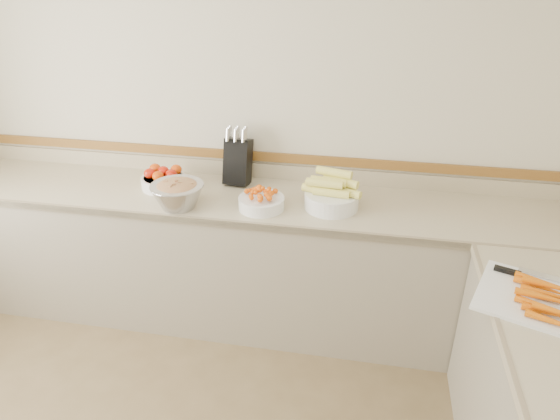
% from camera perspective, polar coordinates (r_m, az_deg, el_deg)
% --- Properties ---
extents(back_wall, '(4.00, 0.00, 4.00)m').
position_cam_1_polar(back_wall, '(3.22, -4.04, 10.50)').
color(back_wall, beige).
rests_on(back_wall, ground_plane).
extents(counter_back, '(4.00, 0.65, 1.08)m').
position_cam_1_polar(counter_back, '(3.29, -4.97, -5.43)').
color(counter_back, tan).
rests_on(counter_back, ground_plane).
extents(knife_block, '(0.17, 0.20, 0.38)m').
position_cam_1_polar(knife_block, '(3.20, -4.84, 5.69)').
color(knife_block, black).
rests_on(knife_block, counter_back).
extents(tomato_bowl, '(0.28, 0.28, 0.14)m').
position_cam_1_polar(tomato_bowl, '(3.24, -13.20, 3.46)').
color(tomato_bowl, white).
rests_on(tomato_bowl, counter_back).
extents(cherry_tomato_bowl, '(0.27, 0.27, 0.15)m').
position_cam_1_polar(cherry_tomato_bowl, '(2.89, -2.13, 1.09)').
color(cherry_tomato_bowl, white).
rests_on(cherry_tomato_bowl, counter_back).
extents(corn_bowl, '(0.35, 0.32, 0.23)m').
position_cam_1_polar(corn_bowl, '(2.90, 5.91, 1.70)').
color(corn_bowl, white).
rests_on(corn_bowl, counter_back).
extents(rhubarb_bowl, '(0.31, 0.31, 0.18)m').
position_cam_1_polar(rhubarb_bowl, '(2.94, -11.63, 1.91)').
color(rhubarb_bowl, '#B2B2BA').
rests_on(rhubarb_bowl, counter_back).
extents(cutting_board, '(0.64, 0.57, 0.08)m').
position_cam_1_polar(cutting_board, '(2.41, 28.05, -9.07)').
color(cutting_board, white).
rests_on(cutting_board, counter_right).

